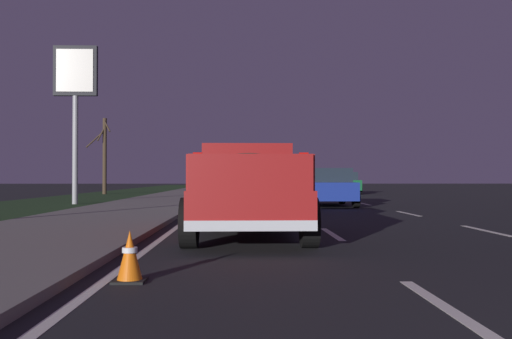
{
  "coord_description": "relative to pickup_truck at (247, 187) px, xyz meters",
  "views": [
    {
      "loc": [
        -1.21,
        3.57,
        1.18
      ],
      "look_at": [
        11.74,
        3.28,
        1.37
      ],
      "focal_mm": 37.63,
      "sensor_mm": 36.0,
      "label": 1
    }
  ],
  "objects": [
    {
      "name": "gas_price_sign",
      "position": [
        12.89,
        7.48,
        4.26
      ],
      "size": [
        0.27,
        1.9,
        6.96
      ],
      "color": "#99999E",
      "rests_on": "ground"
    },
    {
      "name": "sedan_green",
      "position": [
        27.2,
        -6.96,
        -0.2
      ],
      "size": [
        4.42,
        2.06,
        1.54
      ],
      "color": "#14592D",
      "rests_on": "ground"
    },
    {
      "name": "traffic_cone_near",
      "position": [
        -4.71,
        1.35,
        -0.7
      ],
      "size": [
        0.36,
        0.36,
        0.58
      ],
      "color": "black",
      "rests_on": "ground"
    },
    {
      "name": "lane_markings",
      "position": [
        19.87,
        -0.35,
        -0.98
      ],
      "size": [
        108.0,
        7.04,
        0.01
      ],
      "color": "silver",
      "rests_on": "ground"
    },
    {
      "name": "pickup_truck",
      "position": [
        0.0,
        0.0,
        0.0
      ],
      "size": [
        5.44,
        2.32,
        1.87
      ],
      "color": "maroon",
      "rests_on": "ground"
    },
    {
      "name": "ground",
      "position": [
        17.43,
        -3.5,
        -0.98
      ],
      "size": [
        144.0,
        144.0,
        0.0
      ],
      "primitive_type": "plane",
      "color": "black"
    },
    {
      "name": "sidewalk_shoulder",
      "position": [
        17.43,
        3.95,
        -0.92
      ],
      "size": [
        108.0,
        4.0,
        0.12
      ],
      "primitive_type": "cube",
      "color": "slate",
      "rests_on": "ground"
    },
    {
      "name": "grass_verge",
      "position": [
        17.43,
        8.95,
        -0.98
      ],
      "size": [
        108.0,
        6.0,
        0.01
      ],
      "primitive_type": "cube",
      "color": "#1E3819",
      "rests_on": "ground"
    },
    {
      "name": "sedan_blue",
      "position": [
        11.29,
        -3.37,
        -0.2
      ],
      "size": [
        4.4,
        2.03,
        1.54
      ],
      "color": "navy",
      "rests_on": "ground"
    },
    {
      "name": "sedan_silver",
      "position": [
        7.35,
        0.21,
        -0.2
      ],
      "size": [
        4.43,
        2.08,
        1.54
      ],
      "color": "#B2B5BA",
      "rests_on": "ground"
    },
    {
      "name": "bare_tree_far",
      "position": [
        26.89,
        9.84,
        1.83
      ],
      "size": [
        1.21,
        1.75,
        5.32
      ],
      "color": "#423323",
      "rests_on": "ground"
    }
  ]
}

